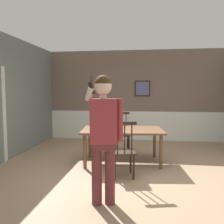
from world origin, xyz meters
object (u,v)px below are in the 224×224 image
(dining_table, at_px, (122,133))
(person_figure, at_px, (104,131))
(chair_by_doorway, at_px, (122,133))
(chair_near_window, at_px, (123,151))

(dining_table, relative_size, person_figure, 1.03)
(chair_by_doorway, relative_size, person_figure, 0.58)
(chair_near_window, xyz_separation_m, person_figure, (-0.17, -1.08, 0.54))
(chair_by_doorway, height_order, person_figure, person_figure)
(chair_by_doorway, bearing_deg, chair_near_window, 87.21)
(person_figure, bearing_deg, chair_by_doorway, -101.54)
(dining_table, height_order, chair_near_window, chair_near_window)
(chair_by_doorway, distance_m, person_figure, 2.95)
(chair_near_window, relative_size, person_figure, 0.58)
(dining_table, distance_m, chair_by_doorway, 0.93)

